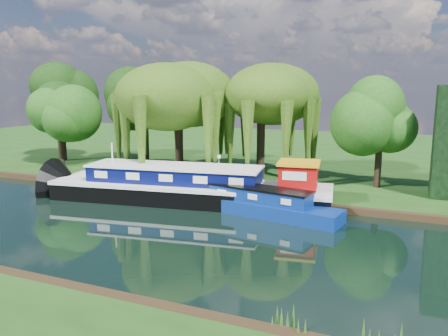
% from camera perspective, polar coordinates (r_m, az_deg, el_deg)
% --- Properties ---
extents(ground, '(120.00, 120.00, 0.00)m').
position_cam_1_polar(ground, '(26.58, -10.86, -7.82)').
color(ground, black).
extents(far_bank, '(120.00, 52.00, 0.45)m').
position_cam_1_polar(far_bank, '(57.29, 8.25, 2.25)').
color(far_bank, '#173A0F').
rests_on(far_bank, ground).
extents(dutch_barge, '(20.96, 7.52, 4.33)m').
position_cam_1_polar(dutch_barge, '(32.05, -4.30, -2.53)').
color(dutch_barge, black).
rests_on(dutch_barge, ground).
extents(narrowboat, '(13.63, 4.54, 1.96)m').
position_cam_1_polar(narrowboat, '(29.61, 2.54, -4.34)').
color(narrowboat, navy).
rests_on(narrowboat, ground).
extents(red_dinghy, '(3.01, 2.19, 0.61)m').
position_cam_1_polar(red_dinghy, '(37.56, -17.90, -2.77)').
color(red_dinghy, '#990C0B').
rests_on(red_dinghy, ground).
extents(willow_left, '(7.94, 7.94, 9.51)m').
position_cam_1_polar(willow_left, '(37.98, -6.00, 9.03)').
color(willow_left, black).
rests_on(willow_left, far_bank).
extents(willow_right, '(7.40, 7.40, 9.02)m').
position_cam_1_polar(willow_right, '(37.77, 4.91, 8.54)').
color(willow_right, black).
rests_on(willow_right, far_bank).
extents(tree_far_left, '(4.85, 4.85, 7.81)m').
position_cam_1_polar(tree_far_left, '(46.54, -20.80, 6.74)').
color(tree_far_left, black).
rests_on(tree_far_left, far_bank).
extents(tree_far_back, '(5.61, 5.61, 9.43)m').
position_cam_1_polar(tree_far_back, '(50.37, -20.62, 8.37)').
color(tree_far_back, black).
rests_on(tree_far_back, far_bank).
extents(tree_far_mid, '(5.52, 5.52, 9.03)m').
position_cam_1_polar(tree_far_mid, '(44.93, -10.35, 8.24)').
color(tree_far_mid, black).
rests_on(tree_far_mid, far_bank).
extents(tree_far_right, '(4.58, 4.58, 7.49)m').
position_cam_1_polar(tree_far_right, '(36.29, 19.80, 5.66)').
color(tree_far_right, black).
rests_on(tree_far_right, far_bank).
extents(lamppost, '(0.36, 0.36, 2.56)m').
position_cam_1_polar(lamppost, '(34.76, -0.71, 0.78)').
color(lamppost, silver).
rests_on(lamppost, far_bank).
extents(mooring_posts, '(19.16, 0.16, 1.00)m').
position_cam_1_polar(mooring_posts, '(33.59, -3.70, -2.14)').
color(mooring_posts, silver).
rests_on(mooring_posts, far_bank).
extents(reeds_near, '(33.70, 1.50, 1.10)m').
position_cam_1_polar(reeds_near, '(17.04, -5.48, -16.41)').
color(reeds_near, '#1C4F15').
rests_on(reeds_near, ground).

